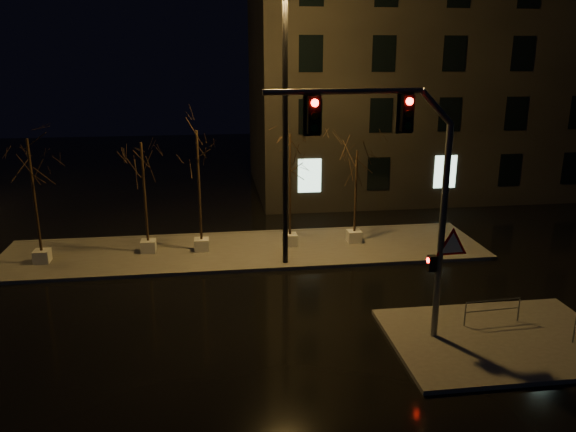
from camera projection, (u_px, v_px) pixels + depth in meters
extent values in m
plane|color=black|center=(257.00, 308.00, 20.25)|extent=(90.00, 90.00, 0.00)
cube|color=#44413D|center=(246.00, 250.00, 25.94)|extent=(22.00, 5.00, 0.15)
cube|color=#44413D|center=(500.00, 340.00, 17.87)|extent=(7.00, 5.00, 0.15)
cube|color=black|center=(444.00, 74.00, 37.07)|extent=(25.00, 12.00, 15.00)
cube|color=#AAA99F|center=(42.00, 256.00, 24.18)|extent=(0.65, 0.65, 0.55)
cylinder|color=black|center=(34.00, 196.00, 23.42)|extent=(0.11, 0.11, 4.81)
cube|color=#AAA99F|center=(148.00, 246.00, 25.44)|extent=(0.65, 0.65, 0.55)
cylinder|color=black|center=(145.00, 193.00, 24.73)|extent=(0.11, 0.11, 4.45)
cube|color=#AAA99F|center=(202.00, 245.00, 25.62)|extent=(0.65, 0.65, 0.55)
cylinder|color=black|center=(199.00, 186.00, 24.85)|extent=(0.11, 0.11, 4.94)
cube|color=#AAA99F|center=(290.00, 240.00, 26.30)|extent=(0.65, 0.65, 0.55)
cylinder|color=black|center=(290.00, 185.00, 25.56)|extent=(0.11, 0.11, 4.68)
cube|color=#AAA99F|center=(354.00, 236.00, 26.79)|extent=(0.65, 0.65, 0.55)
cylinder|color=black|center=(356.00, 191.00, 26.17)|extent=(0.11, 0.11, 3.86)
cylinder|color=slate|center=(442.00, 235.00, 17.05)|extent=(0.20, 0.20, 6.76)
cylinder|color=slate|center=(344.00, 91.00, 15.26)|extent=(4.51, 0.40, 0.16)
cube|color=black|center=(407.00, 113.00, 15.77)|extent=(0.35, 0.27, 1.01)
cube|color=black|center=(313.00, 115.00, 15.28)|extent=(0.35, 0.27, 1.01)
cube|color=black|center=(432.00, 263.00, 17.26)|extent=(0.26, 0.22, 0.51)
cone|color=red|center=(452.00, 246.00, 17.15)|extent=(1.17, 0.10, 1.17)
sphere|color=#FF0C07|center=(453.00, 100.00, 15.92)|extent=(0.20, 0.20, 0.20)
cylinder|color=black|center=(285.00, 134.00, 22.68)|extent=(0.22, 0.22, 11.09)
cylinder|color=slate|center=(465.00, 315.00, 18.50)|extent=(0.04, 0.04, 0.80)
cylinder|color=slate|center=(519.00, 310.00, 18.85)|extent=(0.04, 0.04, 0.80)
cylinder|color=slate|center=(493.00, 300.00, 18.55)|extent=(1.95, 0.14, 0.04)
cylinder|color=slate|center=(492.00, 310.00, 18.65)|extent=(1.95, 0.14, 0.04)
cylinder|color=slate|center=(574.00, 329.00, 17.43)|extent=(0.05, 0.05, 0.92)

